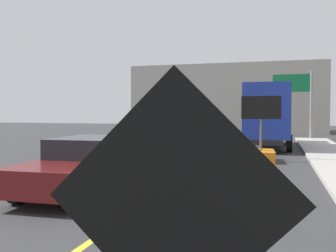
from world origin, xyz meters
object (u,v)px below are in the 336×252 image
object	(u,v)px
roadwork_sign	(174,207)
traffic_cone_curbside	(245,160)
box_truck	(269,115)
pickup_car	(88,164)
arrow_board_trailer	(261,150)
highway_guide_sign	(300,93)
traffic_cone_far_lane	(231,178)
traffic_cone_mid_lane	(209,204)

from	to	relation	value
roadwork_sign	traffic_cone_curbside	world-z (taller)	roadwork_sign
box_truck	pickup_car	bearing A→B (deg)	-107.92
arrow_board_trailer	traffic_cone_curbside	bearing A→B (deg)	-99.04
arrow_board_trailer	box_truck	distance (m)	6.14
pickup_car	traffic_cone_curbside	size ratio (longest dim) A/B	6.54
box_truck	highway_guide_sign	distance (m)	7.57
pickup_car	highway_guide_sign	distance (m)	21.41
roadwork_sign	box_truck	world-z (taller)	box_truck
highway_guide_sign	traffic_cone_far_lane	world-z (taller)	highway_guide_sign
pickup_car	traffic_cone_far_lane	world-z (taller)	pickup_car
pickup_car	box_truck	bearing A→B (deg)	72.08
highway_guide_sign	roadwork_sign	bearing A→B (deg)	-94.59
pickup_car	traffic_cone_mid_lane	world-z (taller)	pickup_car
box_truck	pickup_car	size ratio (longest dim) A/B	1.56
arrow_board_trailer	box_truck	world-z (taller)	box_truck
traffic_cone_mid_lane	traffic_cone_far_lane	bearing A→B (deg)	89.40
arrow_board_trailer	roadwork_sign	bearing A→B (deg)	-89.77
highway_guide_sign	pickup_car	bearing A→B (deg)	-107.18
box_truck	traffic_cone_far_lane	bearing A→B (deg)	-93.35
arrow_board_trailer	traffic_cone_curbside	xyz separation A→B (m)	(-0.42, -2.61, -0.10)
box_truck	traffic_cone_mid_lane	xyz separation A→B (m)	(-0.73, -15.14, -1.51)
traffic_cone_curbside	pickup_car	bearing A→B (deg)	-128.63
roadwork_sign	arrow_board_trailer	bearing A→B (deg)	90.23
box_truck	traffic_cone_curbside	bearing A→B (deg)	-94.03
highway_guide_sign	traffic_cone_mid_lane	bearing A→B (deg)	-97.04
roadwork_sign	traffic_cone_far_lane	world-z (taller)	roadwork_sign
box_truck	highway_guide_sign	size ratio (longest dim) A/B	1.56
highway_guide_sign	arrow_board_trailer	bearing A→B (deg)	-99.56
roadwork_sign	traffic_cone_mid_lane	xyz separation A→B (m)	(-0.60, 4.57, -1.12)
arrow_board_trailer	traffic_cone_far_lane	distance (m)	6.04
pickup_car	traffic_cone_mid_lane	size ratio (longest dim) A/B	6.92
box_truck	pickup_car	xyz separation A→B (m)	(-4.25, -13.15, -1.17)
roadwork_sign	box_truck	size ratio (longest dim) A/B	0.30
roadwork_sign	highway_guide_sign	size ratio (longest dim) A/B	0.47
pickup_car	traffic_cone_mid_lane	xyz separation A→B (m)	(3.52, -1.98, -0.34)
traffic_cone_mid_lane	roadwork_sign	bearing A→B (deg)	-82.54
box_truck	highway_guide_sign	xyz separation A→B (m)	(2.02, 7.13, 1.56)
pickup_car	traffic_cone_far_lane	bearing A→B (deg)	18.19
traffic_cone_mid_lane	traffic_cone_far_lane	distance (m)	3.15
arrow_board_trailer	traffic_cone_curbside	size ratio (longest dim) A/B	3.52
arrow_board_trailer	box_truck	bearing A→B (deg)	88.18
box_truck	traffic_cone_curbside	xyz separation A→B (m)	(-0.61, -8.59, -1.49)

